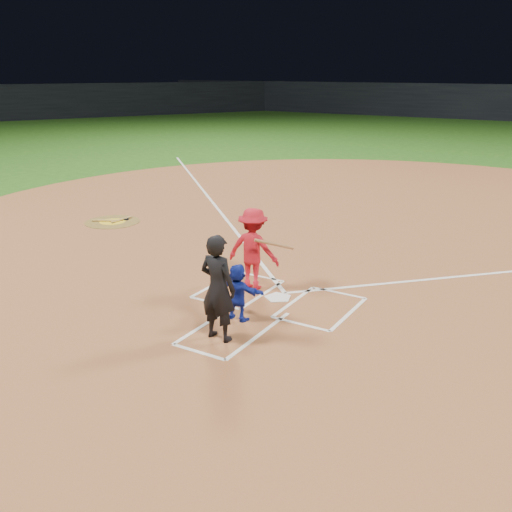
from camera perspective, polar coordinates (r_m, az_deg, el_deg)
The scene contains 12 objects.
ground at distance 11.99m, azimuth 2.22°, elevation -4.26°, with size 120.00×120.00×0.00m, color #1F4F13.
home_plate_dirt at distance 17.22m, azimuth 11.90°, elevation 2.44°, with size 28.00×28.00×0.01m, color brown.
home_plate at distance 11.98m, azimuth 2.22°, elevation -4.17°, with size 0.60×0.60×0.02m, color silver.
on_deck_circle at distance 18.41m, azimuth -14.17°, elevation 3.33°, with size 1.70×1.70×0.01m, color brown.
on_deck_logo at distance 18.41m, azimuth -14.17°, elevation 3.36°, with size 0.80×0.80×0.00m, color yellow.
on_deck_bat_a at distance 18.47m, azimuth -13.30°, elevation 3.57°, with size 0.06×0.06×0.84m, color #A67F3D.
on_deck_bat_b at distance 18.47m, azimuth -14.84°, elevation 3.45°, with size 0.06×0.06×0.84m, color olive.
bat_weight_donut at distance 18.54m, azimuth -12.87°, elevation 3.63°, with size 0.19×0.19×0.05m, color black.
catcher at distance 10.79m, azimuth -1.84°, elevation -3.63°, with size 1.04×0.33×1.12m, color #122499.
umpire at distance 9.90m, azimuth -3.83°, elevation -3.20°, with size 0.70×0.46×1.92m, color black.
chalk_markings at distance 16.57m, azimuth 11.07°, elevation 1.90°, with size 28.35×17.32×0.01m.
batter_at_plate at distance 12.21m, azimuth -0.29°, elevation 0.70°, with size 1.55×0.85×1.79m.
Camera 1 is at (5.29, -9.73, 4.60)m, focal length 40.00 mm.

